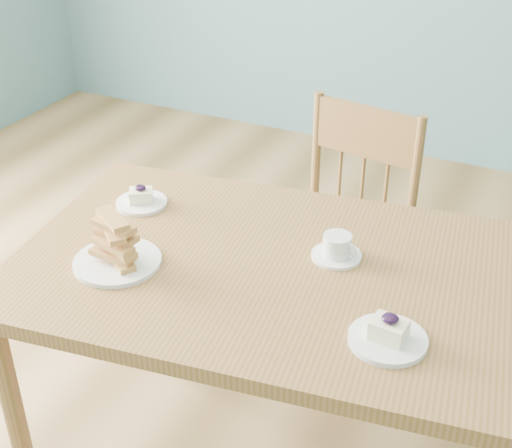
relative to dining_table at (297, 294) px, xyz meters
name	(u,v)px	position (x,y,z in m)	size (l,w,h in m)	color
room	(216,29)	(-0.15, -0.10, 0.67)	(5.01, 5.01, 2.71)	#A27B4B
dining_table	(297,294)	(0.00, 0.00, 0.00)	(1.51, 0.99, 0.75)	#945F38
dining_chair	(340,238)	(-0.10, 0.64, -0.22)	(0.47, 0.45, 0.90)	#945F38
cheesecake_plate_near	(388,335)	(0.28, -0.17, 0.09)	(0.17, 0.17, 0.07)	white
cheesecake_plate_far	(141,200)	(-0.53, 0.11, 0.09)	(0.14, 0.14, 0.06)	white
coffee_cup	(337,248)	(0.07, 0.09, 0.10)	(0.13, 0.13, 0.06)	white
biscotti_plate	(116,248)	(-0.41, -0.17, 0.12)	(0.22, 0.22, 0.13)	white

